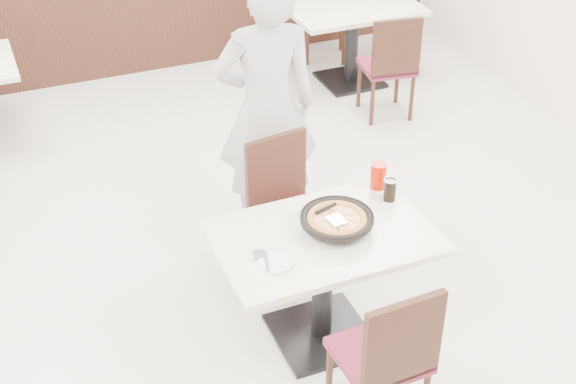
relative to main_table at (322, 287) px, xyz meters
name	(u,v)px	position (x,y,z in m)	size (l,w,h in m)	color
floor	(296,274)	(0.09, 0.59, -0.38)	(7.00, 7.00, 0.00)	beige
wainscot_back	(153,16)	(0.09, 4.07, 0.18)	(5.90, 0.03, 1.10)	black
main_table	(322,287)	(0.00, 0.00, 0.00)	(1.20, 0.80, 0.75)	silver
chair_near	(379,351)	(0.00, -0.67, 0.10)	(0.42, 0.42, 0.95)	black
chair_far	(292,215)	(0.06, 0.60, 0.10)	(0.42, 0.42, 0.95)	black
trivet	(336,227)	(0.08, 0.01, 0.39)	(0.13, 0.13, 0.04)	black
pizza_pan	(337,223)	(0.08, 0.02, 0.42)	(0.36, 0.36, 0.01)	black
pizza	(337,221)	(0.08, 0.01, 0.44)	(0.30, 0.30, 0.02)	#BA7C37
pizza_server	(336,220)	(0.06, -0.02, 0.47)	(0.08, 0.10, 0.00)	silver
napkin	(265,268)	(-0.40, -0.15, 0.38)	(0.14, 0.14, 0.00)	silver
side_plate	(276,262)	(-0.34, -0.14, 0.38)	(0.18, 0.18, 0.01)	silver
fork	(266,261)	(-0.39, -0.12, 0.39)	(0.02, 0.18, 0.00)	silver
cola_glass	(390,190)	(0.49, 0.16, 0.44)	(0.07, 0.07, 0.13)	black
red_cup	(378,176)	(0.49, 0.31, 0.45)	(0.09, 0.09, 0.16)	#B21300
diner_person	(266,108)	(0.12, 1.16, 0.57)	(0.69, 0.45, 1.88)	silver
bg_table_right	(352,45)	(1.72, 3.08, 0.00)	(1.20, 0.80, 0.75)	silver
bg_chair_right_near	(387,64)	(1.70, 2.37, 0.10)	(0.42, 0.42, 0.95)	black
bg_chair_right_far	(325,13)	(1.72, 3.68, 0.10)	(0.42, 0.42, 0.95)	black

